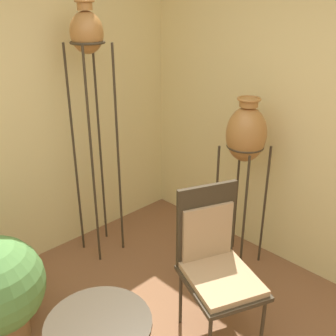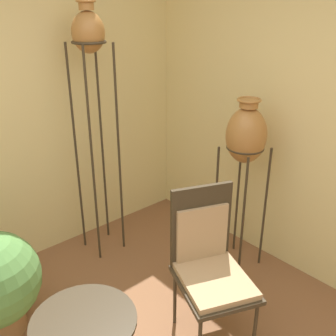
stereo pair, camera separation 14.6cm
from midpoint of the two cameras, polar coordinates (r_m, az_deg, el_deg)
The scene contains 3 objects.
vase_stand_tall at distance 3.17m, azimuth -12.89°, elevation 16.60°, with size 0.28×0.28×2.14m.
vase_stand_medium at distance 3.10m, azimuth 9.94°, elevation 4.55°, with size 0.31×0.31×1.47m.
chair at distance 2.65m, azimuth 5.28°, elevation -13.09°, with size 0.61×0.65×1.05m.
Camera 1 is at (-0.83, -1.00, 2.15)m, focal length 42.00 mm.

